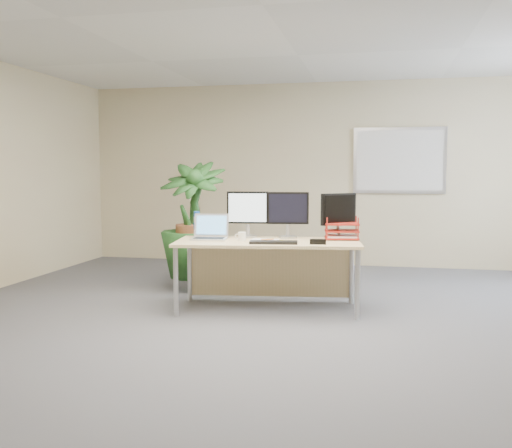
% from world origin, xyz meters
% --- Properties ---
extents(floor, '(8.00, 8.00, 0.00)m').
position_xyz_m(floor, '(0.00, 0.00, 0.00)').
color(floor, '#4C4C51').
rests_on(floor, ground).
extents(back_wall, '(7.00, 0.04, 2.70)m').
position_xyz_m(back_wall, '(0.00, 4.00, 1.35)').
color(back_wall, '#C4B08A').
rests_on(back_wall, floor).
extents(ceiling, '(7.00, 8.00, 0.02)m').
position_xyz_m(ceiling, '(0.00, 0.00, 2.70)').
color(ceiling, silver).
rests_on(ceiling, back_wall).
extents(whiteboard, '(1.30, 0.04, 0.95)m').
position_xyz_m(whiteboard, '(1.20, 3.97, 1.55)').
color(whiteboard, silver).
rests_on(whiteboard, back_wall).
extents(desk, '(1.91, 1.00, 0.70)m').
position_xyz_m(desk, '(-0.17, 1.15, 0.56)').
color(desk, tan).
rests_on(desk, floor).
extents(floor_plant, '(0.87, 0.87, 1.50)m').
position_xyz_m(floor_plant, '(-1.21, 1.83, 0.75)').
color(floor_plant, '#143714').
rests_on(floor_plant, floor).
extents(monitor_left, '(0.43, 0.20, 0.48)m').
position_xyz_m(monitor_left, '(-0.42, 1.29, 0.98)').
color(monitor_left, '#A7A7AB').
rests_on(monitor_left, desk).
extents(monitor_right, '(0.43, 0.20, 0.48)m').
position_xyz_m(monitor_right, '(0.00, 1.33, 0.98)').
color(monitor_right, '#A7A7AB').
rests_on(monitor_right, desk).
extents(monitor_dark, '(0.34, 0.31, 0.47)m').
position_xyz_m(monitor_dark, '(0.52, 1.38, 0.97)').
color(monitor_dark, '#A7A7AB').
rests_on(monitor_dark, desk).
extents(laptop, '(0.39, 0.35, 0.25)m').
position_xyz_m(laptop, '(-0.76, 1.06, 0.76)').
color(laptop, silver).
rests_on(laptop, desk).
extents(keyboard, '(0.48, 0.21, 0.03)m').
position_xyz_m(keyboard, '(-0.06, 0.84, 0.72)').
color(keyboard, black).
rests_on(keyboard, desk).
extents(coffee_mug, '(0.11, 0.08, 0.09)m').
position_xyz_m(coffee_mug, '(-0.41, 0.98, 0.75)').
color(coffee_mug, white).
rests_on(coffee_mug, desk).
extents(spiral_notebook, '(0.27, 0.20, 0.01)m').
position_xyz_m(spiral_notebook, '(-0.19, 1.03, 0.71)').
color(spiral_notebook, white).
rests_on(spiral_notebook, desk).
extents(orange_pen, '(0.12, 0.09, 0.01)m').
position_xyz_m(orange_pen, '(-0.16, 1.03, 0.72)').
color(orange_pen, orange).
rests_on(orange_pen, spiral_notebook).
extents(yellow_highlighter, '(0.13, 0.02, 0.02)m').
position_xyz_m(yellow_highlighter, '(0.04, 1.00, 0.71)').
color(yellow_highlighter, yellow).
rests_on(yellow_highlighter, desk).
extents(water_bottle, '(0.07, 0.07, 0.27)m').
position_xyz_m(water_bottle, '(-0.97, 1.25, 0.83)').
color(water_bottle, silver).
rests_on(water_bottle, desk).
extents(letter_tray, '(0.37, 0.30, 0.16)m').
position_xyz_m(letter_tray, '(0.56, 1.33, 0.78)').
color(letter_tray, '#A01D13').
rests_on(letter_tray, desk).
extents(stapler, '(0.16, 0.06, 0.05)m').
position_xyz_m(stapler, '(0.36, 0.87, 0.73)').
color(stapler, black).
rests_on(stapler, desk).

